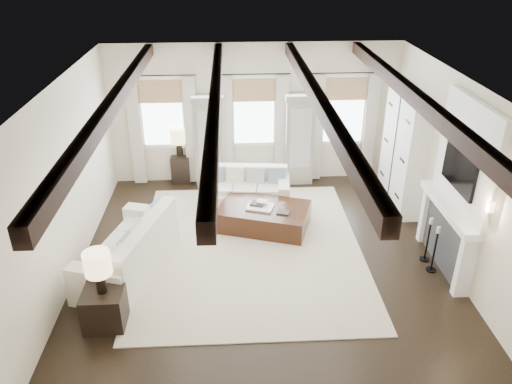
{
  "coord_description": "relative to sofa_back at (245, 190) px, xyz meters",
  "views": [
    {
      "loc": [
        -0.53,
        -7.09,
        5.19
      ],
      "look_at": [
        -0.11,
        0.77,
        1.15
      ],
      "focal_mm": 35.0,
      "sensor_mm": 36.0,
      "label": 1
    }
  ],
  "objects": [
    {
      "name": "ground",
      "position": [
        0.25,
        -2.47,
        -0.32
      ],
      "size": [
        7.5,
        7.5,
        0.0
      ],
      "primitive_type": "plane",
      "color": "black",
      "rests_on": "ground"
    },
    {
      "name": "candlestick_far",
      "position": [
        3.15,
        -2.29,
        0.04
      ],
      "size": [
        0.17,
        0.17,
        0.86
      ],
      "color": "black",
      "rests_on": "ground"
    },
    {
      "name": "ottoman",
      "position": [
        0.33,
        -0.99,
        -0.09
      ],
      "size": [
        1.97,
        1.56,
        0.45
      ],
      "primitive_type": "cube",
      "rotation": [
        0.0,
        0.0,
        -0.31
      ],
      "color": "black",
      "rests_on": "ground"
    },
    {
      "name": "sofa_left",
      "position": [
        -2.04,
        -2.34,
        0.07
      ],
      "size": [
        1.6,
        2.43,
        0.96
      ],
      "color": "white",
      "rests_on": "ground"
    },
    {
      "name": "tray",
      "position": [
        0.26,
        -1.02,
        0.15
      ],
      "size": [
        0.59,
        0.52,
        0.04
      ],
      "primitive_type": "cube",
      "rotation": [
        0.0,
        0.0,
        -0.31
      ],
      "color": "white",
      "rests_on": "ottoman"
    },
    {
      "name": "book_loose",
      "position": [
        0.69,
        -1.27,
        0.15
      ],
      "size": [
        0.28,
        0.25,
        0.03
      ],
      "primitive_type": "cube",
      "rotation": [
        0.0,
        0.0,
        -0.31
      ],
      "color": "#262628",
      "rests_on": "ottoman"
    },
    {
      "name": "lamp_front",
      "position": [
        -2.21,
        -3.67,
        0.73
      ],
      "size": [
        0.39,
        0.39,
        0.67
      ],
      "color": "black",
      "rests_on": "side_table_front"
    },
    {
      "name": "sofa_back",
      "position": [
        0.0,
        0.0,
        0.0
      ],
      "size": [
        1.95,
        1.03,
        0.8
      ],
      "color": "white",
      "rests_on": "ground"
    },
    {
      "name": "side_table_front",
      "position": [
        -2.21,
        -3.67,
        -0.02
      ],
      "size": [
        0.6,
        0.6,
        0.6
      ],
      "primitive_type": "cube",
      "color": "black",
      "rests_on": "ground"
    },
    {
      "name": "side_table_back",
      "position": [
        -1.48,
        1.24,
        0.0
      ],
      "size": [
        0.43,
        0.43,
        0.65
      ],
      "primitive_type": "cube",
      "color": "black",
      "rests_on": "ground"
    },
    {
      "name": "book_lower",
      "position": [
        0.2,
        -0.96,
        0.19
      ],
      "size": [
        0.31,
        0.27,
        0.04
      ],
      "primitive_type": "cube",
      "rotation": [
        0.0,
        0.0,
        -0.31
      ],
      "color": "#262628",
      "rests_on": "tray"
    },
    {
      "name": "area_rug",
      "position": [
        0.02,
        -1.77,
        -0.31
      ],
      "size": [
        4.09,
        4.89,
        0.02
      ],
      "primitive_type": "cube",
      "color": "beige",
      "rests_on": "ground"
    },
    {
      "name": "book_upper",
      "position": [
        0.3,
        -0.95,
        0.23
      ],
      "size": [
        0.26,
        0.23,
        0.03
      ],
      "primitive_type": "cube",
      "rotation": [
        0.0,
        0.0,
        -0.31
      ],
      "color": "beige",
      "rests_on": "book_lower"
    },
    {
      "name": "lamp_back",
      "position": [
        -1.48,
        1.24,
        0.78
      ],
      "size": [
        0.39,
        0.39,
        0.67
      ],
      "color": "black",
      "rests_on": "side_table_back"
    },
    {
      "name": "candlestick_near",
      "position": [
        3.15,
        -2.61,
        0.04
      ],
      "size": [
        0.18,
        0.18,
        0.88
      ],
      "color": "black",
      "rests_on": "ground"
    },
    {
      "name": "room_shell",
      "position": [
        1.0,
        -1.57,
        1.57
      ],
      "size": [
        6.54,
        7.54,
        3.22
      ],
      "color": "#F5E8CC",
      "rests_on": "ground"
    }
  ]
}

